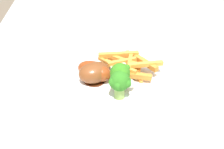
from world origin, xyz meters
name	(u,v)px	position (x,y,z in m)	size (l,w,h in m)	color
dining_table	(132,119)	(0.00, 0.00, 0.64)	(1.24, 0.80, 0.74)	#B7B7BC
dinner_plate	(112,84)	(-0.01, -0.05, 0.75)	(0.28, 0.28, 0.01)	white
broccoli_floret_front	(121,74)	(0.03, -0.03, 0.80)	(0.05, 0.04, 0.07)	#7BB651
broccoli_floret_middle	(120,83)	(0.05, -0.04, 0.79)	(0.05, 0.05, 0.06)	#8DB453
carrot_fries_pile	(128,65)	(-0.05, -0.01, 0.77)	(0.13, 0.15, 0.04)	orange
chicken_drumstick_near	(96,72)	(-0.01, -0.09, 0.78)	(0.08, 0.12, 0.05)	#512311
chicken_drumstick_far	(96,72)	(-0.01, -0.09, 0.78)	(0.10, 0.14, 0.04)	#63210C
fork	(179,11)	(-0.41, 0.20, 0.75)	(0.19, 0.01, 0.01)	silver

